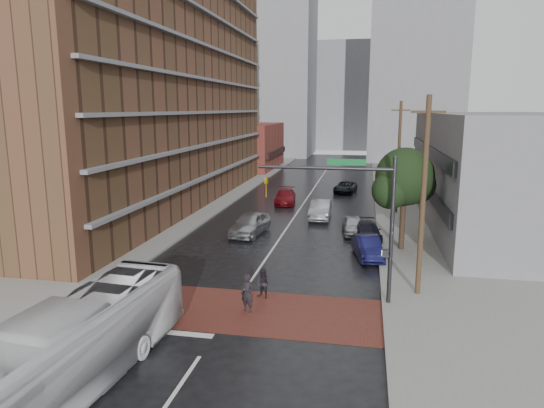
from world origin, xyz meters
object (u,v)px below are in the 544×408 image
Objects in this scene: suv_travel at (345,187)px; car_travel_b at (320,210)px; car_parked_mid at (368,231)px; car_travel_a at (250,224)px; pedestrian_b at (263,284)px; car_parked_near at (368,247)px; pedestrian_a at (247,293)px; transit_bus at (78,344)px; car_parked_far at (353,225)px; car_travel_c at (285,197)px.

car_travel_b is at bearing -87.63° from suv_travel.
car_travel_a is at bearing 175.77° from car_parked_mid.
pedestrian_b reaches higher than car_parked_near.
suv_travel is at bearing 106.61° from pedestrian_a.
transit_bus is 41.63m from suv_travel.
pedestrian_a is 0.48× the size of car_parked_far.
transit_bus reaches higher than car_travel_a.
car_travel_c reaches higher than car_parked_mid.
pedestrian_a is 14.19m from car_travel_a.
pedestrian_a is 0.44× the size of car_parked_near.
car_parked_near is at bearing 81.92° from pedestrian_a.
transit_bus is 2.27× the size of car_travel_c.
suv_travel is 1.18× the size of car_parked_far.
pedestrian_a is 15.23m from car_parked_mid.
car_travel_b reaches higher than car_parked_mid.
car_travel_b is at bearing 117.16° from car_parked_far.
car_travel_c is 9.49m from suv_travel.
pedestrian_a is 0.38× the size of car_travel_c.
pedestrian_a is at bearing -117.85° from car_parked_mid.
car_travel_b is 1.00× the size of car_travel_c.
car_parked_far is at bearing 95.94° from pedestrian_a.
car_parked_mid is at bearing 79.16° from car_parked_near.
car_parked_near reaches higher than suv_travel.
car_travel_c is at bearing 105.01° from car_parked_near.
car_parked_far is (4.38, 15.61, -0.27)m from pedestrian_a.
transit_bus reaches higher than car_travel_b.
transit_bus is at bearing -131.08° from car_parked_near.
suv_travel is at bearing 85.01° from car_parked_near.
car_travel_a is at bearing 129.74° from pedestrian_b.
car_travel_b is 1.06× the size of suv_travel.
pedestrian_b is 0.31× the size of car_travel_c.
pedestrian_a is 16.22m from car_parked_far.
transit_bus is 19.23m from car_parked_near.
car_travel_a is 7.82m from car_parked_far.
pedestrian_b reaches higher than car_parked_far.
car_parked_mid is 1.10× the size of car_parked_far.
car_travel_a is (-3.59, 11.99, 0.09)m from pedestrian_b.
car_travel_c is 1.15× the size of car_parked_near.
pedestrian_a reaches higher than car_travel_b.
car_parked_mid is (8.71, 0.38, -0.22)m from car_travel_a.
suv_travel is at bearing 48.12° from car_travel_c.
car_parked_near is 0.99× the size of car_parked_mid.
car_travel_c is 14.61m from car_parked_mid.
suv_travel is at bearing 82.90° from car_travel_b.
car_parked_near is at bearing -84.96° from car_parked_far.
pedestrian_a is 20.26m from car_travel_b.
suv_travel is at bearing 89.00° from car_parked_far.
suv_travel is (6.21, 20.19, -0.21)m from car_travel_a.
pedestrian_a is 34.14m from suv_travel.
car_travel_b reaches higher than suv_travel.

